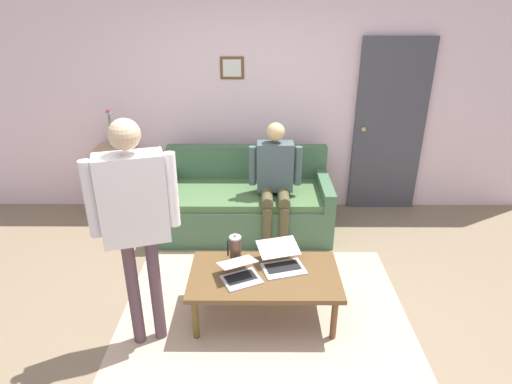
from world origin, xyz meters
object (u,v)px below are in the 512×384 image
laptop_left (240,273)px  flower_vase (111,133)px  couch (247,204)px  laptop_center (282,261)px  interior_door (389,128)px  coffee_table (264,278)px  side_shelf (118,180)px  person_standing (134,210)px  person_seated (275,177)px  french_press (235,248)px

laptop_left → flower_vase: bearing=-51.6°
couch → laptop_center: size_ratio=4.08×
interior_door → flower_vase: interior_door is taller
laptop_left → flower_vase: flower_vase is taller
coffee_table → side_shelf: side_shelf is taller
coffee_table → person_standing: size_ratio=0.69×
side_shelf → coffee_table: bearing=132.5°
couch → flower_vase: 1.75m
laptop_left → side_shelf: side_shelf is taller
couch → laptop_center: couch is taller
couch → laptop_center: (-0.32, 1.39, 0.15)m
interior_door → person_seated: bearing=30.0°
french_press → flower_vase: 2.31m
coffee_table → laptop_left: size_ratio=3.07×
flower_vase → person_standing: bearing=111.4°
interior_door → person_standing: size_ratio=1.17×
person_standing → person_seated: (-1.01, -1.55, -0.39)m
flower_vase → person_standing: 2.33m
coffee_table → flower_vase: (1.73, -1.89, 0.64)m
interior_door → person_seated: (1.37, 0.79, -0.30)m
person_standing → flower_vase: bearing=-68.6°
coffee_table → interior_door: bearing=-125.8°
laptop_center → person_standing: 1.28m
interior_door → side_shelf: (3.23, 0.18, -0.60)m
french_press → couch: bearing=-92.5°
interior_door → laptop_center: 2.44m
flower_vase → laptop_left: bearing=128.4°
side_shelf → person_standing: person_standing is taller
interior_door → laptop_center: bearing=55.3°
couch → person_seated: person_seated is taller
flower_vase → person_standing: size_ratio=0.25×
laptop_left → coffee_table: bearing=-164.2°
french_press → person_seated: (-0.37, -1.08, 0.20)m
laptop_left → person_standing: 0.98m
interior_door → couch: size_ratio=1.12×
french_press → interior_door: bearing=-132.8°
couch → laptop_left: (0.01, 1.56, 0.15)m
coffee_table → french_press: (0.24, -0.20, 0.16)m
flower_vase → person_standing: (-0.85, 2.16, 0.11)m
laptop_left → side_shelf: bearing=-51.6°
laptop_center → french_press: bearing=-12.2°
laptop_left → laptop_center: size_ratio=0.87×
laptop_left → person_standing: bearing=17.3°
couch → person_seated: bearing=143.6°
laptop_center → person_seated: size_ratio=0.35×
laptop_left → person_seated: (-0.32, -1.33, 0.27)m
side_shelf → couch: bearing=166.0°
coffee_table → laptop_center: bearing=-141.2°
person_standing → coffee_table: bearing=-163.0°
interior_door → laptop_left: 2.77m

